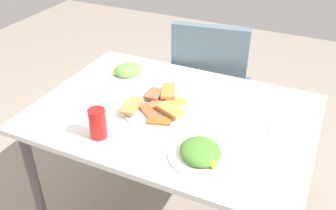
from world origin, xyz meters
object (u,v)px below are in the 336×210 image
object	(u,v)px
salad_plate_rice	(201,153)
fork	(290,132)
soda_can	(98,123)
dining_chair	(210,85)
dining_table	(173,127)
spoon	(292,127)
salad_plate_greens	(128,71)
pide_platter	(160,107)
paper_napkin	(291,130)

from	to	relation	value
salad_plate_rice	fork	size ratio (longest dim) A/B	1.41
fork	salad_plate_rice	bearing A→B (deg)	-147.97
soda_can	dining_chair	bearing A→B (deg)	79.91
dining_table	spoon	size ratio (longest dim) A/B	7.11
dining_table	fork	distance (m)	0.49
salad_plate_greens	spoon	size ratio (longest dim) A/B	1.28
spoon	pide_platter	bearing A→B (deg)	178.32
salad_plate_greens	spoon	distance (m)	0.83
pide_platter	spoon	bearing A→B (deg)	10.87
dining_chair	spoon	xyz separation A→B (m)	(0.51, -0.51, 0.19)
spoon	fork	bearing A→B (deg)	-102.55
dining_table	pide_platter	bearing A→B (deg)	-167.53
salad_plate_rice	spoon	size ratio (longest dim) A/B	1.41
pide_platter	fork	bearing A→B (deg)	7.12
salad_plate_rice	spoon	bearing A→B (deg)	49.94
paper_napkin	fork	size ratio (longest dim) A/B	0.88
dining_table	salad_plate_rice	size ratio (longest dim) A/B	5.04
salad_plate_greens	paper_napkin	size ratio (longest dim) A/B	1.46
spoon	salad_plate_rice	bearing A→B (deg)	-142.61
dining_chair	pide_platter	bearing A→B (deg)	-92.49
salad_plate_rice	fork	xyz separation A→B (m)	(0.27, 0.28, -0.01)
soda_can	salad_plate_greens	bearing A→B (deg)	107.40
pide_platter	salad_plate_rice	distance (m)	0.34
paper_napkin	pide_platter	bearing A→B (deg)	-170.99
salad_plate_greens	spoon	bearing A→B (deg)	-8.09
salad_plate_greens	salad_plate_rice	world-z (taller)	salad_plate_greens
dining_table	paper_napkin	bearing A→B (deg)	8.58
dining_table	soda_can	distance (m)	0.36
soda_can	fork	size ratio (longest dim) A/B	0.74
pide_platter	dining_chair	bearing A→B (deg)	87.51
dining_chair	salad_plate_rice	size ratio (longest dim) A/B	4.03
dining_chair	pide_platter	world-z (taller)	dining_chair
dining_table	paper_napkin	world-z (taller)	paper_napkin
paper_napkin	fork	xyz separation A→B (m)	(0.00, -0.02, 0.00)
dining_chair	soda_can	bearing A→B (deg)	-100.09
salad_plate_rice	paper_napkin	xyz separation A→B (m)	(0.27, 0.30, -0.02)
salad_plate_rice	paper_napkin	bearing A→B (deg)	48.29
salad_plate_greens	fork	world-z (taller)	salad_plate_greens
spoon	salad_plate_greens	bearing A→B (deg)	159.36
dining_chair	salad_plate_greens	bearing A→B (deg)	-128.31
dining_chair	spoon	size ratio (longest dim) A/B	5.68
salad_plate_rice	dining_table	bearing A→B (deg)	132.72
dining_table	salad_plate_greens	bearing A→B (deg)	148.75
pide_platter	fork	size ratio (longest dim) A/B	2.04
pide_platter	paper_napkin	bearing A→B (deg)	9.01
dining_table	pide_platter	world-z (taller)	pide_platter
dining_table	salad_plate_rice	world-z (taller)	salad_plate_rice
dining_chair	salad_plate_greens	world-z (taller)	dining_chair
pide_platter	soda_can	xyz separation A→B (m)	(-0.13, -0.27, 0.05)
dining_table	salad_plate_rice	bearing A→B (deg)	-47.28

